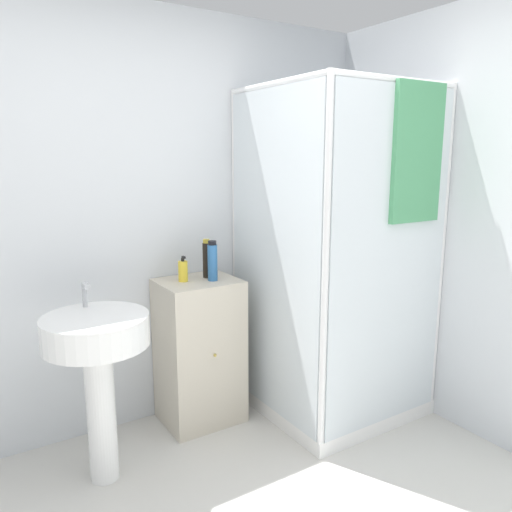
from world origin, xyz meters
TOP-DOWN VIEW (x-y plane):
  - wall_back at (0.00, 1.70)m, footprint 6.40×0.06m
  - shower_enclosure at (1.14, 1.10)m, footprint 0.96×0.99m
  - vanity_cabinet at (0.36, 1.47)m, footprint 0.47×0.41m
  - sink at (-0.33, 1.20)m, footprint 0.52×0.52m
  - soap_dispenser at (0.28, 1.49)m, footprint 0.06×0.06m
  - shampoo_bottle_tall_black at (0.44, 1.50)m, footprint 0.05×0.05m
  - shampoo_bottle_blue at (0.44, 1.42)m, footprint 0.06×0.06m

SIDE VIEW (x-z plane):
  - vanity_cabinet at x=0.36m, z-range 0.00..0.91m
  - shower_enclosure at x=1.14m, z-range -0.47..1.59m
  - sink at x=-0.33m, z-range 0.18..1.19m
  - soap_dispenser at x=0.28m, z-range 0.89..1.05m
  - shampoo_bottle_tall_black at x=0.44m, z-range 0.90..1.14m
  - shampoo_bottle_blue at x=0.44m, z-range 0.90..1.15m
  - wall_back at x=0.00m, z-range 0.00..2.50m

